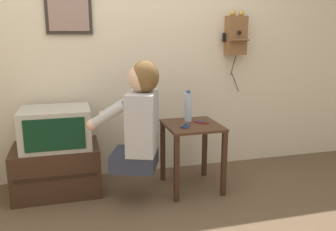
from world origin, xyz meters
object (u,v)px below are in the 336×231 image
Objects in this scene: wall_phone_antique at (236,35)px; framed_picture at (68,10)px; television at (56,128)px; cell_phone_spare at (201,122)px; water_bottle at (188,107)px; cell_phone_held at (186,126)px; person at (139,118)px.

wall_phone_antique is 1.61m from framed_picture.
framed_picture is (0.16, 0.29, 0.98)m from television.
cell_phone_spare is 0.18m from water_bottle.
cell_phone_held is at bearing 171.45° from cell_phone_spare.
water_bottle is (0.99, -0.39, -0.85)m from framed_picture.
television is at bearing -171.91° from wall_phone_antique.
cell_phone_spare is at bearing -42.92° from water_bottle.
water_bottle is at bearing 96.05° from cell_phone_held.
framed_picture is (-0.50, 0.62, 0.86)m from person.
water_bottle is at bearing -21.31° from framed_picture.
person is 0.62m from cell_phone_spare.
person is 0.43m from cell_phone_held.
water_bottle is (1.16, -0.09, 0.14)m from television.
television is 4.23× the size of cell_phone_spare.
television is 1.04m from framed_picture.
wall_phone_antique is 1.92× the size of framed_picture.
water_bottle is (-0.60, -0.34, -0.63)m from wall_phone_antique.
television reaches higher than cell_phone_spare.
water_bottle reaches higher than cell_phone_held.
wall_phone_antique reaches higher than cell_phone_held.
television is 4.19× the size of cell_phone_held.
framed_picture reaches higher than cell_phone_spare.
framed_picture is 3.05× the size of cell_phone_held.
cell_phone_held is (0.91, -0.57, -0.97)m from framed_picture.
wall_phone_antique is at bearing 67.77° from cell_phone_held.
person is 2.12× the size of framed_picture.
cell_phone_spare is at bearing -8.27° from television.
television is at bearing -163.66° from cell_phone_held.
television is (-0.66, 0.33, -0.12)m from person.
water_bottle is (-0.10, 0.09, 0.13)m from cell_phone_spare.
framed_picture is 1.49× the size of water_bottle.
cell_phone_held is at bearing -14.16° from television.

